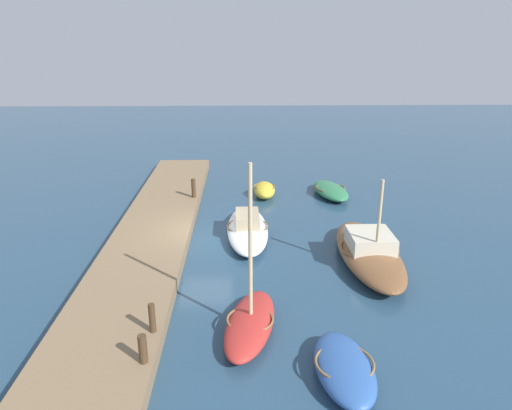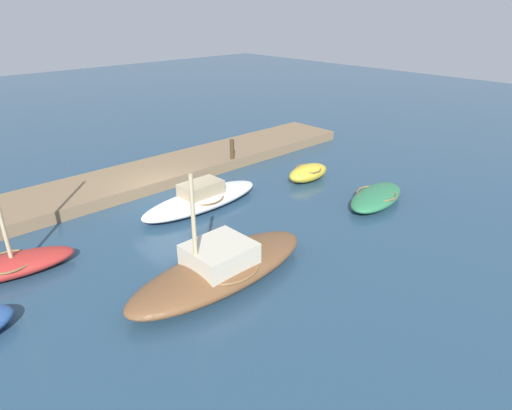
{
  "view_description": "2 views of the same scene",
  "coord_description": "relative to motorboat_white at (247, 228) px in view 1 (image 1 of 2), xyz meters",
  "views": [
    {
      "loc": [
        18.94,
        1.83,
        8.41
      ],
      "look_at": [
        -1.27,
        2.35,
        1.18
      ],
      "focal_mm": 33.38,
      "sensor_mm": 36.0,
      "label": 1
    },
    {
      "loc": [
        9.14,
        15.58,
        7.64
      ],
      "look_at": [
        -1.24,
        4.4,
        0.67
      ],
      "focal_mm": 31.24,
      "sensor_mm": 36.0,
      "label": 2
    }
  ],
  "objects": [
    {
      "name": "mooring_post_mid_west",
      "position": [
        7.9,
        -2.74,
        0.56
      ],
      "size": [
        0.19,
        0.19,
        0.88
      ],
      "primitive_type": "cylinder",
      "color": "#47331E",
      "rests_on": "dock_platform"
    },
    {
      "name": "mooring_post_west",
      "position": [
        -3.93,
        -2.74,
        0.61
      ],
      "size": [
        0.22,
        0.22,
        0.98
      ],
      "primitive_type": "cylinder",
      "color": "#47331E",
      "rests_on": "dock_platform"
    },
    {
      "name": "mooring_post_mid_east",
      "position": [
        9.24,
        -2.74,
        0.52
      ],
      "size": [
        0.22,
        0.22,
        0.8
      ],
      "primitive_type": "cylinder",
      "color": "#47331E",
      "rests_on": "dock_platform"
    },
    {
      "name": "rowboat_blue",
      "position": [
        9.38,
        2.42,
        -0.05
      ],
      "size": [
        3.11,
        1.62,
        0.63
      ],
      "rotation": [
        0.0,
        0.0,
        0.05
      ],
      "color": "#2D569E",
      "rests_on": "ground_plane"
    },
    {
      "name": "rowboat_green",
      "position": [
        -5.49,
        4.66,
        -0.07
      ],
      "size": [
        3.79,
        2.16,
        0.59
      ],
      "rotation": [
        0.0,
        0.0,
        0.18
      ],
      "color": "#2D7A4C",
      "rests_on": "ground_plane"
    },
    {
      "name": "sailboat_brown",
      "position": [
        2.76,
        4.71,
        0.11
      ],
      "size": [
        6.36,
        2.31,
        3.65
      ],
      "rotation": [
        0.0,
        0.0,
        0.01
      ],
      "color": "brown",
      "rests_on": "ground_plane"
    },
    {
      "name": "dock_platform",
      "position": [
        0.5,
        -4.11,
        -0.13
      ],
      "size": [
        24.55,
        3.25,
        0.5
      ],
      "primitive_type": "cube",
      "color": "#846B4C",
      "rests_on": "ground_plane"
    },
    {
      "name": "rowboat_red",
      "position": [
        7.28,
        0.02,
        -0.02
      ],
      "size": [
        3.96,
        2.08,
        5.22
      ],
      "rotation": [
        0.0,
        0.0,
        -0.2
      ],
      "color": "#B72D28",
      "rests_on": "ground_plane"
    },
    {
      "name": "dinghy_yellow",
      "position": [
        -5.43,
        0.98,
        0.01
      ],
      "size": [
        2.29,
        1.22,
        0.75
      ],
      "rotation": [
        0.0,
        0.0,
        -0.0
      ],
      "color": "gold",
      "rests_on": "ground_plane"
    },
    {
      "name": "motorboat_white",
      "position": [
        0.0,
        0.0,
        0.0
      ],
      "size": [
        5.57,
        1.9,
        1.08
      ],
      "rotation": [
        0.0,
        0.0,
        0.02
      ],
      "color": "white",
      "rests_on": "ground_plane"
    },
    {
      "name": "ground_plane",
      "position": [
        0.5,
        -1.95,
        -0.38
      ],
      "size": [
        84.0,
        84.0,
        0.0
      ],
      "primitive_type": "plane",
      "color": "navy"
    }
  ]
}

